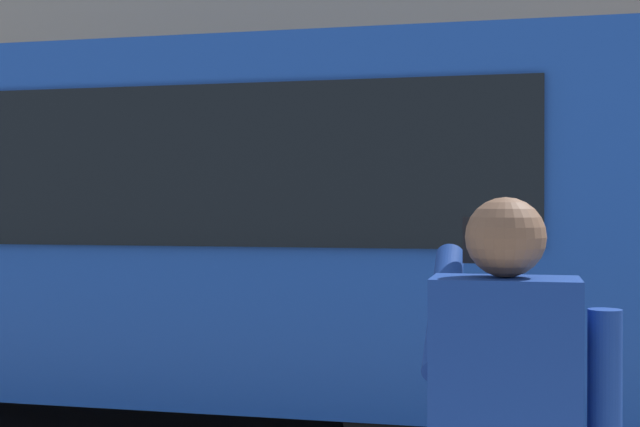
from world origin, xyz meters
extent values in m
plane|color=#232326|center=(0.00, 0.00, 0.00)|extent=(60.00, 60.00, 0.00)
cube|color=#1947AD|center=(2.63, 0.25, 1.70)|extent=(9.00, 2.50, 2.60)
cube|color=black|center=(2.63, 1.51, 2.10)|extent=(7.60, 0.06, 1.10)
cylinder|color=black|center=(-0.37, -0.85, 0.50)|extent=(1.00, 0.28, 1.00)
cylinder|color=black|center=(-0.37, 1.35, 0.50)|extent=(1.00, 0.28, 1.00)
cube|color=navy|center=(-1.00, 4.71, 1.30)|extent=(0.40, 0.24, 0.66)
sphere|color=brown|center=(-1.00, 4.71, 1.74)|extent=(0.22, 0.22, 0.22)
cylinder|color=navy|center=(-1.26, 4.71, 1.26)|extent=(0.09, 0.09, 0.58)
cylinder|color=navy|center=(-0.82, 4.55, 1.52)|extent=(0.09, 0.48, 0.37)
cube|color=black|center=(-0.90, 4.41, 1.72)|extent=(0.07, 0.01, 0.14)
camera|label=1|loc=(-1.05, 7.16, 1.83)|focal=49.38mm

